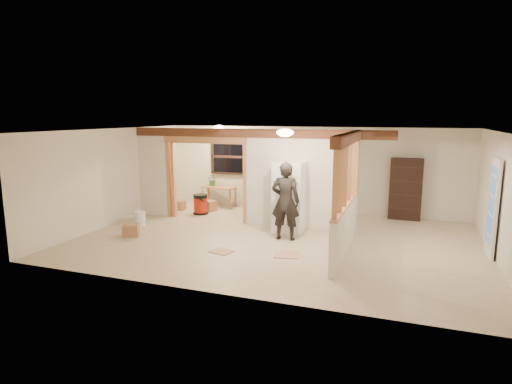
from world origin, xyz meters
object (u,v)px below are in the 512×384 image
at_px(shop_vac, 200,204).
at_px(woman, 285,201).
at_px(bookshelf, 406,189).
at_px(refrigerator, 289,197).
at_px(work_table, 219,197).

bearing_deg(shop_vac, woman, -28.67).
bearing_deg(bookshelf, refrigerator, -139.95).
distance_m(woman, shop_vac, 3.50).
bearing_deg(bookshelf, woman, -130.87).
distance_m(work_table, bookshelf, 5.52).
bearing_deg(refrigerator, bookshelf, 40.05).
distance_m(work_table, shop_vac, 1.10).
xyz_separation_m(refrigerator, woman, (0.11, -0.72, 0.04)).
xyz_separation_m(woman, bookshelf, (2.56, 2.96, -0.06)).
relative_size(woman, bookshelf, 1.07).
bearing_deg(shop_vac, work_table, 85.10).
relative_size(work_table, bookshelf, 0.60).
bearing_deg(work_table, refrigerator, -23.67).
bearing_deg(work_table, woman, -31.15).
xyz_separation_m(woman, work_table, (-2.93, 2.74, -0.58)).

